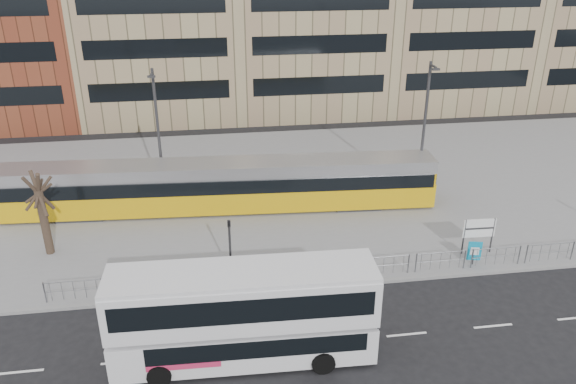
{
  "coord_description": "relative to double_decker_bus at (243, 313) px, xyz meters",
  "views": [
    {
      "loc": [
        -5.94,
        -22.66,
        15.8
      ],
      "look_at": [
        -1.76,
        6.0,
        2.55
      ],
      "focal_mm": 35.0,
      "sensor_mm": 36.0,
      "label": 1
    }
  ],
  "objects": [
    {
      "name": "lamp_post_east",
      "position": [
        12.5,
        13.96,
        2.67
      ],
      "size": [
        0.45,
        1.04,
        8.8
      ],
      "color": "#2D2D30",
      "rests_on": "plaza"
    },
    {
      "name": "kerb",
      "position": [
        5.07,
        4.5,
        -2.18
      ],
      "size": [
        64.0,
        0.25,
        0.17
      ],
      "primitive_type": "cube",
      "color": "gray",
      "rests_on": "ground"
    },
    {
      "name": "plaza",
      "position": [
        5.07,
        16.45,
        -2.18
      ],
      "size": [
        64.0,
        24.0,
        0.15
      ],
      "primitive_type": "cube",
      "color": "gray",
      "rests_on": "ground"
    },
    {
      "name": "station_sign",
      "position": [
        12.99,
        6.35,
        -0.7
      ],
      "size": [
        1.77,
        0.14,
        2.03
      ],
      "rotation": [
        0.0,
        0.0,
        -0.03
      ],
      "color": "#2D2D30",
      "rests_on": "plaza"
    },
    {
      "name": "pedestrian_barrier",
      "position": [
        7.07,
        4.95,
        -1.28
      ],
      "size": [
        32.07,
        0.07,
        1.1
      ],
      "color": "gray",
      "rests_on": "plaza"
    },
    {
      "name": "pedestrian",
      "position": [
        6.43,
        12.73,
        -1.17
      ],
      "size": [
        0.6,
        0.77,
        1.87
      ],
      "primitive_type": "imported",
      "rotation": [
        0.0,
        0.0,
        1.32
      ],
      "color": "black",
      "rests_on": "plaza"
    },
    {
      "name": "tram",
      "position": [
        -0.4,
        13.77,
        -0.54
      ],
      "size": [
        26.61,
        4.09,
        3.12
      ],
      "rotation": [
        0.0,
        0.0,
        -0.06
      ],
      "color": "#CE9E0B",
      "rests_on": "plaza"
    },
    {
      "name": "lamp_post_west",
      "position": [
        -4.04,
        15.6,
        2.54
      ],
      "size": [
        0.45,
        1.04,
        8.55
      ],
      "color": "#2D2D30",
      "rests_on": "plaza"
    },
    {
      "name": "double_decker_bus",
      "position": [
        0.0,
        0.0,
        0.0
      ],
      "size": [
        10.52,
        2.94,
        4.18
      ],
      "rotation": [
        0.0,
        0.0,
        -0.03
      ],
      "color": "silver",
      "rests_on": "ground"
    },
    {
      "name": "traffic_light_west",
      "position": [
        -0.24,
        6.06,
        -0.13
      ],
      "size": [
        0.17,
        0.2,
        3.1
      ],
      "rotation": [
        0.0,
        0.0,
        0.03
      ],
      "color": "#2D2D30",
      "rests_on": "plaza"
    },
    {
      "name": "ad_panel",
      "position": [
        12.31,
        5.25,
        -1.33
      ],
      "size": [
        0.71,
        0.2,
        1.34
      ],
      "rotation": [
        0.0,
        0.0,
        -0.21
      ],
      "color": "#2D2D30",
      "rests_on": "plaza"
    },
    {
      "name": "bare_tree",
      "position": [
        -9.84,
        9.67,
        2.82
      ],
      "size": [
        4.09,
        4.09,
        6.81
      ],
      "color": "#31221B",
      "rests_on": "plaza"
    },
    {
      "name": "ground",
      "position": [
        5.07,
        4.45,
        -2.26
      ],
      "size": [
        120.0,
        120.0,
        0.0
      ],
      "primitive_type": "plane",
      "color": "black",
      "rests_on": "ground"
    },
    {
      "name": "road_markings",
      "position": [
        6.07,
        0.45,
        -2.25
      ],
      "size": [
        62.0,
        0.12,
        0.01
      ],
      "primitive_type": "cube",
      "color": "white",
      "rests_on": "ground"
    }
  ]
}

